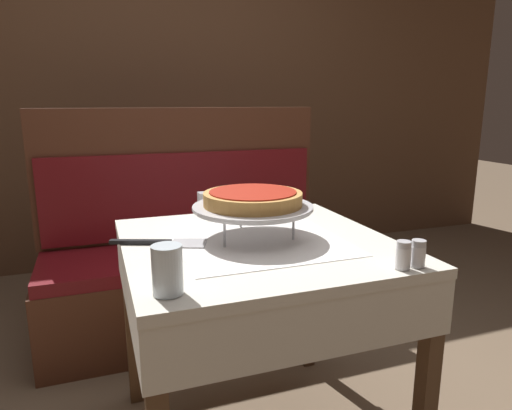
{
  "coord_description": "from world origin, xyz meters",
  "views": [
    {
      "loc": [
        -0.48,
        -1.32,
        1.18
      ],
      "look_at": [
        -0.01,
        -0.0,
        0.86
      ],
      "focal_mm": 32.0,
      "sensor_mm": 36.0,
      "label": 1
    }
  ],
  "objects_px": {
    "pizza_pan_stand": "(253,208)",
    "salt_shaker": "(403,255)",
    "condiment_caddy": "(197,163)",
    "napkin_holder": "(211,203)",
    "booth_bench": "(192,270)",
    "water_glass_near": "(167,270)",
    "dining_table_rear": "(208,187)",
    "deep_dish_pizza": "(253,198)",
    "pizza_server": "(163,242)",
    "dining_table_front": "(258,273)",
    "pepper_shaker": "(418,254)"
  },
  "relations": [
    {
      "from": "pizza_pan_stand",
      "to": "salt_shaker",
      "type": "relative_size",
      "value": 5.15
    },
    {
      "from": "condiment_caddy",
      "to": "napkin_holder",
      "type": "bearing_deg",
      "value": -99.86
    },
    {
      "from": "booth_bench",
      "to": "water_glass_near",
      "type": "height_order",
      "value": "booth_bench"
    },
    {
      "from": "dining_table_rear",
      "to": "pizza_pan_stand",
      "type": "xyz_separation_m",
      "value": [
        -0.22,
        -1.52,
        0.21
      ]
    },
    {
      "from": "booth_bench",
      "to": "napkin_holder",
      "type": "height_order",
      "value": "booth_bench"
    },
    {
      "from": "deep_dish_pizza",
      "to": "water_glass_near",
      "type": "xyz_separation_m",
      "value": [
        -0.33,
        -0.35,
        -0.07
      ]
    },
    {
      "from": "deep_dish_pizza",
      "to": "pizza_server",
      "type": "xyz_separation_m",
      "value": [
        -0.29,
        0.03,
        -0.13
      ]
    },
    {
      "from": "dining_table_front",
      "to": "water_glass_near",
      "type": "relative_size",
      "value": 7.23
    },
    {
      "from": "salt_shaker",
      "to": "pepper_shaker",
      "type": "relative_size",
      "value": 1.03
    },
    {
      "from": "dining_table_front",
      "to": "booth_bench",
      "type": "xyz_separation_m",
      "value": [
        -0.04,
        0.9,
        -0.31
      ]
    },
    {
      "from": "dining_table_front",
      "to": "pepper_shaker",
      "type": "height_order",
      "value": "pepper_shaker"
    },
    {
      "from": "pizza_server",
      "to": "condiment_caddy",
      "type": "xyz_separation_m",
      "value": [
        0.44,
        1.51,
        0.04
      ]
    },
    {
      "from": "booth_bench",
      "to": "pizza_pan_stand",
      "type": "distance_m",
      "value": 1.01
    },
    {
      "from": "booth_bench",
      "to": "dining_table_rear",
      "type": "bearing_deg",
      "value": 68.8
    },
    {
      "from": "dining_table_rear",
      "to": "water_glass_near",
      "type": "bearing_deg",
      "value": -106.43
    },
    {
      "from": "pizza_pan_stand",
      "to": "deep_dish_pizza",
      "type": "xyz_separation_m",
      "value": [
        0.0,
        0.0,
        0.03
      ]
    },
    {
      "from": "water_glass_near",
      "to": "dining_table_front",
      "type": "bearing_deg",
      "value": 43.87
    },
    {
      "from": "dining_table_rear",
      "to": "pepper_shaker",
      "type": "height_order",
      "value": "pepper_shaker"
    },
    {
      "from": "deep_dish_pizza",
      "to": "napkin_holder",
      "type": "xyz_separation_m",
      "value": [
        -0.05,
        0.34,
        -0.09
      ]
    },
    {
      "from": "booth_bench",
      "to": "condiment_caddy",
      "type": "distance_m",
      "value": 0.84
    },
    {
      "from": "pepper_shaker",
      "to": "booth_bench",
      "type": "bearing_deg",
      "value": 105.82
    },
    {
      "from": "salt_shaker",
      "to": "condiment_caddy",
      "type": "distance_m",
      "value": 1.94
    },
    {
      "from": "dining_table_rear",
      "to": "salt_shaker",
      "type": "bearing_deg",
      "value": -88.24
    },
    {
      "from": "dining_table_rear",
      "to": "deep_dish_pizza",
      "type": "distance_m",
      "value": 1.55
    },
    {
      "from": "dining_table_rear",
      "to": "booth_bench",
      "type": "distance_m",
      "value": 0.76
    },
    {
      "from": "pizza_pan_stand",
      "to": "dining_table_rear",
      "type": "bearing_deg",
      "value": 81.73
    },
    {
      "from": "pizza_server",
      "to": "condiment_caddy",
      "type": "height_order",
      "value": "condiment_caddy"
    },
    {
      "from": "dining_table_front",
      "to": "pepper_shaker",
      "type": "distance_m",
      "value": 0.51
    },
    {
      "from": "dining_table_rear",
      "to": "pizza_server",
      "type": "bearing_deg",
      "value": -108.87
    },
    {
      "from": "pizza_server",
      "to": "salt_shaker",
      "type": "distance_m",
      "value": 0.71
    },
    {
      "from": "pizza_pan_stand",
      "to": "pizza_server",
      "type": "distance_m",
      "value": 0.3
    },
    {
      "from": "pizza_server",
      "to": "napkin_holder",
      "type": "height_order",
      "value": "napkin_holder"
    },
    {
      "from": "dining_table_front",
      "to": "deep_dish_pizza",
      "type": "relative_size",
      "value": 2.64
    },
    {
      "from": "dining_table_front",
      "to": "deep_dish_pizza",
      "type": "xyz_separation_m",
      "value": [
        -0.01,
        0.03,
        0.24
      ]
    },
    {
      "from": "dining_table_front",
      "to": "water_glass_near",
      "type": "bearing_deg",
      "value": -136.13
    },
    {
      "from": "dining_table_rear",
      "to": "pizza_server",
      "type": "height_order",
      "value": "pizza_server"
    },
    {
      "from": "pizza_pan_stand",
      "to": "deep_dish_pizza",
      "type": "height_order",
      "value": "deep_dish_pizza"
    },
    {
      "from": "water_glass_near",
      "to": "condiment_caddy",
      "type": "xyz_separation_m",
      "value": [
        0.49,
        1.89,
        -0.01
      ]
    },
    {
      "from": "dining_table_front",
      "to": "pizza_server",
      "type": "bearing_deg",
      "value": 168.61
    },
    {
      "from": "booth_bench",
      "to": "pizza_pan_stand",
      "type": "bearing_deg",
      "value": -87.91
    },
    {
      "from": "booth_bench",
      "to": "pizza_server",
      "type": "height_order",
      "value": "booth_bench"
    },
    {
      "from": "booth_bench",
      "to": "condiment_caddy",
      "type": "height_order",
      "value": "booth_bench"
    },
    {
      "from": "condiment_caddy",
      "to": "pepper_shaker",
      "type": "bearing_deg",
      "value": -84.95
    },
    {
      "from": "dining_table_front",
      "to": "water_glass_near",
      "type": "xyz_separation_m",
      "value": [
        -0.34,
        -0.32,
        0.17
      ]
    },
    {
      "from": "deep_dish_pizza",
      "to": "napkin_holder",
      "type": "relative_size",
      "value": 3.17
    },
    {
      "from": "dining_table_front",
      "to": "salt_shaker",
      "type": "height_order",
      "value": "salt_shaker"
    },
    {
      "from": "booth_bench",
      "to": "pizza_server",
      "type": "bearing_deg",
      "value": -107.0
    },
    {
      "from": "dining_table_rear",
      "to": "dining_table_front",
      "type": "bearing_deg",
      "value": -97.91
    },
    {
      "from": "pizza_server",
      "to": "pepper_shaker",
      "type": "distance_m",
      "value": 0.75
    },
    {
      "from": "dining_table_front",
      "to": "salt_shaker",
      "type": "relative_size",
      "value": 11.08
    }
  ]
}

